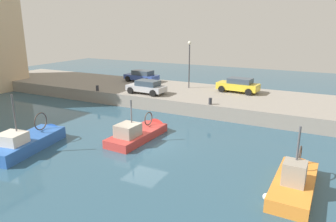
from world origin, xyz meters
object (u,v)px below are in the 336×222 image
object	(u,v)px
fishing_boat_blue	(31,146)
parked_car_blue	(142,76)
mooring_bollard_south	(210,101)
fishing_boat_orange	(294,185)
mooring_bollard_mid	(97,88)
parked_car_yellow	(238,85)
parked_car_silver	(147,87)
quay_streetlamp	(189,57)
fishing_boat_red	(140,136)

from	to	relation	value
fishing_boat_blue	parked_car_blue	xyz separation A→B (m)	(17.96, 2.75, 1.78)
parked_car_blue	mooring_bollard_south	size ratio (longest dim) A/B	7.45
fishing_boat_orange	mooring_bollard_mid	xyz separation A→B (m)	(9.10, 19.66, 1.36)
parked_car_blue	parked_car_yellow	size ratio (longest dim) A/B	0.99
fishing_boat_orange	parked_car_blue	size ratio (longest dim) A/B	1.40
fishing_boat_orange	parked_car_silver	xyz separation A→B (m)	(10.25, 14.55, 1.76)
parked_car_blue	quay_streetlamp	world-z (taller)	quay_streetlamp
fishing_boat_blue	mooring_bollard_mid	distance (m)	12.21
fishing_boat_blue	mooring_bollard_south	world-z (taller)	fishing_boat_blue
parked_car_silver	quay_streetlamp	size ratio (longest dim) A/B	0.80
parked_car_yellow	mooring_bollard_mid	xyz separation A→B (m)	(-5.80, 12.80, -0.45)
fishing_boat_orange	mooring_bollard_south	size ratio (longest dim) A/B	10.45
fishing_boat_red	parked_car_silver	bearing A→B (deg)	28.15
fishing_boat_red	parked_car_yellow	size ratio (longest dim) A/B	1.43
fishing_boat_orange	quay_streetlamp	bearing A→B (deg)	39.34
fishing_boat_red	fishing_boat_blue	xyz separation A→B (m)	(-4.79, 5.33, -0.03)
fishing_boat_orange	mooring_bollard_south	xyz separation A→B (m)	(9.10, 7.66, 1.36)
parked_car_blue	parked_car_yellow	world-z (taller)	parked_car_yellow
mooring_bollard_south	parked_car_silver	bearing A→B (deg)	80.51
parked_car_blue	quay_streetlamp	bearing A→B (deg)	-97.57
parked_car_silver	quay_streetlamp	distance (m)	5.74
mooring_bollard_mid	fishing_boat_blue	bearing A→B (deg)	-160.90
parked_car_yellow	parked_car_silver	bearing A→B (deg)	121.18
parked_car_yellow	mooring_bollard_mid	distance (m)	14.06
parked_car_silver	mooring_bollard_mid	world-z (taller)	parked_car_silver
fishing_boat_blue	parked_car_blue	bearing A→B (deg)	8.71
parked_car_blue	parked_car_yellow	xyz separation A→B (m)	(-0.69, -11.59, 0.04)
quay_streetlamp	parked_car_silver	bearing A→B (deg)	151.30
fishing_boat_orange	fishing_boat_blue	xyz separation A→B (m)	(-2.36, 15.69, -0.02)
fishing_boat_red	mooring_bollard_mid	bearing A→B (deg)	54.35
parked_car_silver	quay_streetlamp	xyz separation A→B (m)	(4.50, -2.46, 2.58)
parked_car_yellow	parked_car_silver	world-z (taller)	parked_car_yellow
mooring_bollard_mid	quay_streetlamp	xyz separation A→B (m)	(5.65, -7.58, 2.98)
mooring_bollard_south	mooring_bollard_mid	world-z (taller)	same
fishing_boat_blue	quay_streetlamp	distance (m)	18.02
parked_car_blue	quay_streetlamp	xyz separation A→B (m)	(-0.85, -6.36, 2.57)
parked_car_yellow	quay_streetlamp	xyz separation A→B (m)	(-0.15, 5.23, 2.53)
fishing_boat_red	fishing_boat_blue	distance (m)	7.17
mooring_bollard_mid	parked_car_silver	bearing A→B (deg)	-77.31
parked_car_yellow	fishing_boat_orange	bearing A→B (deg)	-155.28
mooring_bollard_mid	fishing_boat_orange	bearing A→B (deg)	-114.83
fishing_boat_red	fishing_boat_orange	distance (m)	10.65
fishing_boat_red	mooring_bollard_mid	size ratio (longest dim) A/B	10.73
parked_car_yellow	mooring_bollard_mid	size ratio (longest dim) A/B	7.51
parked_car_yellow	parked_car_blue	bearing A→B (deg)	86.58
parked_car_silver	mooring_bollard_mid	bearing A→B (deg)	102.69
fishing_boat_blue	mooring_bollard_mid	world-z (taller)	fishing_boat_blue
fishing_boat_orange	parked_car_blue	xyz separation A→B (m)	(15.59, 18.45, 1.77)
fishing_boat_red	mooring_bollard_mid	distance (m)	11.52
mooring_bollard_mid	mooring_bollard_south	bearing A→B (deg)	-90.00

